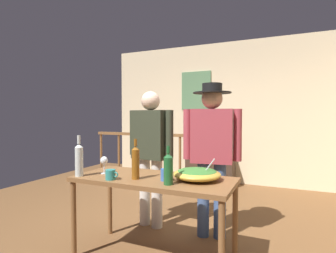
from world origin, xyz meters
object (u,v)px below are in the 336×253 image
tv_console (210,171)px  wine_bottle_amber (136,162)px  wine_bottle_green (168,168)px  wine_bottle_clear (79,159)px  person_standing_right (212,145)px  wine_glass (104,161)px  serving_table (154,186)px  stair_railing (167,156)px  framed_picture (196,91)px  mug_blue (165,175)px  mug_teal (111,175)px  person_standing_left (151,146)px  flat_screen_tv (210,144)px  salad_bowl (197,174)px

tv_console → wine_bottle_amber: wine_bottle_amber is taller
wine_bottle_green → wine_bottle_clear: 0.90m
wine_bottle_green → person_standing_right: size_ratio=0.19×
wine_bottle_clear → wine_glass: bearing=51.9°
serving_table → stair_railing: bearing=111.0°
framed_picture → mug_blue: size_ratio=7.20×
mug_blue → stair_railing: bearing=113.7°
wine_glass → mug_teal: 0.29m
person_standing_left → tv_console: bearing=-85.1°
stair_railing → wine_glass: stair_railing is taller
wine_glass → mug_blue: 0.67m
stair_railing → serving_table: (0.79, -2.07, 0.05)m
wine_bottle_green → wine_bottle_clear: bearing=-176.6°
framed_picture → flat_screen_tv: bearing=-39.5°
mug_teal → person_standing_right: bearing=52.6°
salad_bowl → wine_glass: size_ratio=2.47×
wine_bottle_clear → framed_picture: bearing=89.3°
stair_railing → tv_console: bearing=55.1°
serving_table → mug_blue: 0.21m
salad_bowl → wine_bottle_amber: wine_bottle_amber is taller
mug_blue → framed_picture: bearing=103.3°
salad_bowl → person_standing_right: person_standing_right is taller
serving_table → mug_blue: size_ratio=13.53×
framed_picture → stair_railing: size_ratio=0.36×
mug_teal → framed_picture: bearing=95.2°
wine_glass → stair_railing: bearing=97.4°
stair_railing → serving_table: stair_railing is taller
person_standing_right → wine_bottle_green: bearing=71.7°
framed_picture → flat_screen_tv: 1.18m
salad_bowl → mug_teal: 0.77m
wine_glass → wine_bottle_amber: 0.41m
serving_table → person_standing_right: size_ratio=0.88×
serving_table → person_standing_left: bearing=119.5°
stair_railing → serving_table: bearing=-69.0°
flat_screen_tv → mug_teal: size_ratio=5.16×
flat_screen_tv → serving_table: flat_screen_tv is taller
framed_picture → wine_glass: bearing=-88.2°
tv_console → wine_glass: 3.01m
stair_railing → mug_teal: (0.49, -2.31, 0.17)m
wine_bottle_green → person_standing_right: bearing=80.3°
stair_railing → tv_console: size_ratio=2.41×
salad_bowl → mug_teal: bearing=-156.6°
person_standing_left → wine_glass: bearing=87.3°
serving_table → salad_bowl: (0.40, 0.07, 0.14)m
person_standing_right → wine_bottle_amber: bearing=49.3°
serving_table → mug_teal: (-0.31, -0.23, 0.13)m
stair_railing → person_standing_right: bearing=-50.4°
flat_screen_tv → mug_teal: (-0.08, -3.08, 0.02)m
mug_blue → tv_console: bearing=97.3°
flat_screen_tv → mug_teal: bearing=-91.5°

